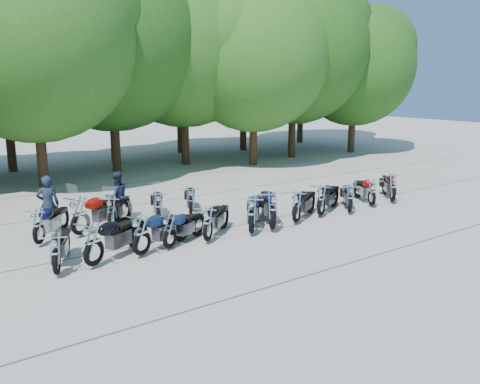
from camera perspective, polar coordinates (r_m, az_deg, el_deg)
ground at (r=15.39m, az=3.26°, el=-4.99°), size 90.00×90.00×0.00m
tree_3 at (r=23.42m, az=-22.34°, el=15.77°), size 8.70×8.70×10.67m
tree_4 at (r=26.46m, az=-14.37°, el=16.49°), size 9.13×9.13×11.20m
tree_5 at (r=28.31m, az=-6.44°, el=16.37°), size 9.04×9.04×11.10m
tree_6 at (r=27.88m, az=1.56°, el=14.94°), size 8.00×8.00×9.82m
tree_7 at (r=30.96m, az=6.05°, el=15.70°), size 8.79×8.79×10.79m
tree_8 at (r=33.77m, az=12.76°, el=13.64°), size 7.53×7.53×9.25m
tree_11 at (r=28.39m, az=-25.12°, el=13.12°), size 7.56×7.56×9.28m
tree_12 at (r=30.01m, az=-14.40°, el=14.23°), size 7.88×7.88×9.67m
tree_13 at (r=33.02m, az=-6.91°, el=14.87°), size 8.31×8.31×10.20m
tree_14 at (r=33.98m, az=0.37°, el=14.53°), size 8.02×8.02×9.84m
tree_15 at (r=38.50m, az=6.99°, el=15.99°), size 9.67×9.67×11.86m
motorcycle_0 at (r=12.90m, az=-19.99°, el=-6.40°), size 1.49×2.22×1.21m
motorcycle_1 at (r=13.15m, az=-16.16°, el=-5.46°), size 2.46×1.75×1.35m
motorcycle_2 at (r=13.64m, az=-11.02°, el=-4.61°), size 2.43×1.56×1.32m
motorcycle_3 at (r=14.14m, az=-7.94°, el=-4.25°), size 2.09×1.46×1.15m
motorcycle_4 at (r=14.60m, az=-3.64°, el=-3.43°), size 2.11×1.90×1.23m
motorcycle_5 at (r=15.27m, az=1.31°, el=-2.43°), size 2.15×2.32×1.37m
motorcycle_6 at (r=15.68m, az=3.65°, el=-1.91°), size 1.99×2.60×1.45m
motorcycle_7 at (r=16.53m, az=6.40°, el=-1.51°), size 2.30×1.76×1.28m
motorcycle_8 at (r=17.48m, az=9.13°, el=-0.77°), size 2.36×1.74×1.31m
motorcycle_9 at (r=18.12m, az=12.25°, el=-0.62°), size 1.89×2.00×1.19m
motorcycle_10 at (r=19.32m, az=14.62°, el=0.06°), size 1.57×2.15×1.19m
motorcycle_11 at (r=20.11m, az=16.81°, el=0.57°), size 2.05×2.18×1.30m
motorcycle_12 at (r=15.38m, az=-21.69°, el=-3.48°), size 1.92×2.11×1.24m
motorcycle_13 at (r=15.83m, az=-17.53°, el=-2.43°), size 2.57×1.69×1.40m
motorcycle_14 at (r=16.31m, az=-14.23°, el=-2.11°), size 1.87×2.11×1.23m
motorcycle_15 at (r=16.64m, az=-9.16°, el=-1.58°), size 1.53×2.26×1.24m
motorcycle_16 at (r=17.41m, az=-5.58°, el=-0.93°), size 1.61×2.14×1.19m
rider_0 at (r=16.54m, az=-20.75°, el=-1.31°), size 0.76×0.62×1.80m
rider_1 at (r=17.28m, az=-13.64°, el=-0.49°), size 0.84×0.67×1.68m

